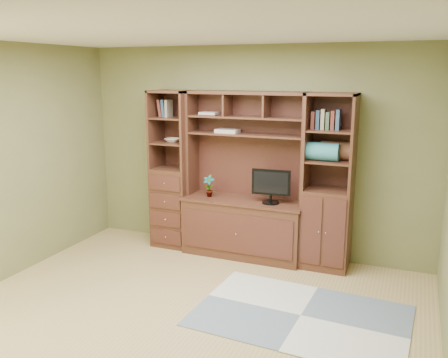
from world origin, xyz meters
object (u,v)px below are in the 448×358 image
at_px(center_hutch, 244,176).
at_px(left_tower, 173,170).
at_px(monitor, 271,180).
at_px(right_tower, 328,183).

xyz_separation_m(center_hutch, left_tower, (-1.00, 0.04, 0.00)).
relative_size(center_hutch, left_tower, 1.00).
xyz_separation_m(center_hutch, monitor, (0.36, -0.03, -0.01)).
height_order(left_tower, right_tower, same).
relative_size(right_tower, monitor, 3.59).
bearing_deg(right_tower, left_tower, 180.00).
bearing_deg(left_tower, right_tower, 0.00).
distance_m(center_hutch, left_tower, 1.00).
xyz_separation_m(right_tower, monitor, (-0.66, -0.07, -0.01)).
bearing_deg(right_tower, monitor, -173.56).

